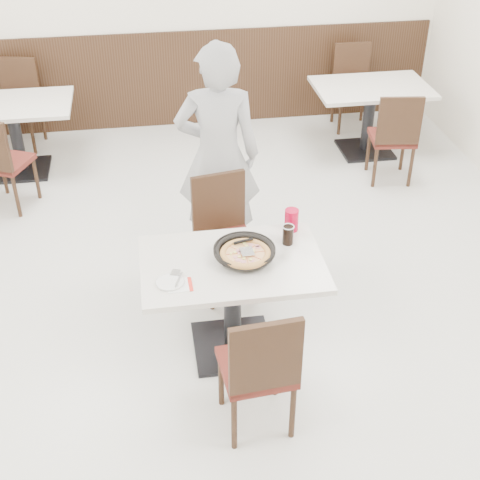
{
  "coord_description": "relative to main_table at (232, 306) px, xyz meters",
  "views": [
    {
      "loc": [
        -0.46,
        -3.99,
        3.3
      ],
      "look_at": [
        0.11,
        -0.3,
        0.8
      ],
      "focal_mm": 50.0,
      "sensor_mm": 36.0,
      "label": 1
    }
  ],
  "objects": [
    {
      "name": "floor",
      "position": [
        -0.03,
        0.48,
        -0.38
      ],
      "size": [
        7.0,
        7.0,
        0.0
      ],
      "primitive_type": "plane",
      "color": "#B3B3AE",
      "rests_on": "ground"
    },
    {
      "name": "wall_back",
      "position": [
        -0.03,
        3.98,
        1.02
      ],
      "size": [
        6.0,
        0.04,
        2.8
      ],
      "primitive_type": "cube",
      "color": "white",
      "rests_on": "floor"
    },
    {
      "name": "wainscot_back",
      "position": [
        -0.03,
        3.96,
        0.18
      ],
      "size": [
        5.9,
        0.03,
        1.1
      ],
      "primitive_type": "cube",
      "color": "black",
      "rests_on": "floor"
    },
    {
      "name": "main_table",
      "position": [
        0.0,
        0.0,
        0.0
      ],
      "size": [
        1.29,
        0.94,
        0.75
      ],
      "primitive_type": null,
      "rotation": [
        0.0,
        0.0,
        -0.12
      ],
      "color": "silver",
      "rests_on": "floor"
    },
    {
      "name": "chair_near",
      "position": [
        0.04,
        -0.68,
        0.1
      ],
      "size": [
        0.45,
        0.45,
        0.95
      ],
      "primitive_type": null,
      "rotation": [
        0.0,
        0.0,
        0.08
      ],
      "color": "black",
      "rests_on": "floor"
    },
    {
      "name": "chair_far",
      "position": [
        0.05,
        0.66,
        0.1
      ],
      "size": [
        0.49,
        0.49,
        0.95
      ],
      "primitive_type": null,
      "rotation": [
        0.0,
        0.0,
        3.32
      ],
      "color": "black",
      "rests_on": "floor"
    },
    {
      "name": "trivet",
      "position": [
        0.03,
        -0.04,
        0.39
      ],
      "size": [
        0.13,
        0.13,
        0.04
      ],
      "primitive_type": "cylinder",
      "rotation": [
        0.0,
        0.0,
        -0.12
      ],
      "color": "black",
      "rests_on": "main_table"
    },
    {
      "name": "pizza_pan",
      "position": [
        0.08,
        0.02,
        0.42
      ],
      "size": [
        0.38,
        0.38,
        0.01
      ],
      "primitive_type": "cylinder",
      "rotation": [
        0.0,
        0.0,
        -0.12
      ],
      "color": "black",
      "rests_on": "trivet"
    },
    {
      "name": "pizza",
      "position": [
        0.08,
        -0.03,
        0.44
      ],
      "size": [
        0.33,
        0.33,
        0.02
      ],
      "primitive_type": "cylinder",
      "rotation": [
        0.0,
        0.0,
        -0.12
      ],
      "color": "#BB823D",
      "rests_on": "pizza_pan"
    },
    {
      "name": "pizza_server",
      "position": [
        0.09,
        -0.03,
        0.47
      ],
      "size": [
        0.09,
        0.11,
        0.0
      ],
      "primitive_type": "cube",
      "rotation": [
        0.0,
        0.0,
        0.06
      ],
      "color": "white",
      "rests_on": "pizza"
    },
    {
      "name": "napkin",
      "position": [
        -0.37,
        -0.2,
        0.38
      ],
      "size": [
        0.15,
        0.15,
        0.0
      ],
      "primitive_type": "cube",
      "rotation": [
        0.0,
        0.0,
        0.02
      ],
      "color": "silver",
      "rests_on": "main_table"
    },
    {
      "name": "side_plate",
      "position": [
        -0.42,
        -0.17,
        0.38
      ],
      "size": [
        0.2,
        0.2,
        0.01
      ],
      "primitive_type": "cylinder",
      "rotation": [
        0.0,
        0.0,
        -0.12
      ],
      "color": "silver",
      "rests_on": "napkin"
    },
    {
      "name": "fork",
      "position": [
        -0.36,
        -0.16,
        0.39
      ],
      "size": [
        0.07,
        0.16,
        0.0
      ],
      "primitive_type": "cube",
      "rotation": [
        0.0,
        0.0,
        -0.33
      ],
      "color": "white",
      "rests_on": "side_plate"
    },
    {
      "name": "cola_glass",
      "position": [
        0.4,
        0.16,
        0.44
      ],
      "size": [
        0.08,
        0.08,
        0.13
      ],
      "primitive_type": "cylinder",
      "rotation": [
        0.0,
        0.0,
        -0.12
      ],
      "color": "black",
      "rests_on": "main_table"
    },
    {
      "name": "red_cup",
      "position": [
        0.47,
        0.32,
        0.45
      ],
      "size": [
        0.11,
        0.11,
        0.16
      ],
      "primitive_type": "cylinder",
      "rotation": [
        0.0,
        0.0,
        -0.12
      ],
      "color": "#A90323",
      "rests_on": "main_table"
    },
    {
      "name": "diner_person",
      "position": [
        0.06,
        1.2,
        0.55
      ],
      "size": [
        0.72,
        0.52,
        1.84
      ],
      "primitive_type": "imported",
      "rotation": [
        0.0,
        0.0,
        3.02
      ],
      "color": "#ACADB1",
      "rests_on": "floor"
    },
    {
      "name": "bg_table_left",
      "position": [
        -1.79,
        3.0,
        0.0
      ],
      "size": [
        1.27,
        0.92,
        0.75
      ],
      "primitive_type": null,
      "rotation": [
        0.0,
        0.0,
        -0.1
      ],
      "color": "silver",
      "rests_on": "floor"
    },
    {
      "name": "bg_chair_left_near",
      "position": [
        -1.8,
        2.3,
        0.1
      ],
      "size": [
        0.56,
        0.56,
        0.95
      ],
      "primitive_type": null,
      "rotation": [
        0.0,
        0.0,
        -0.43
      ],
      "color": "black",
      "rests_on": "floor"
    },
    {
      "name": "bg_chair_left_far",
      "position": [
        -1.83,
        3.62,
        0.1
      ],
      "size": [
        0.5,
        0.5,
        0.95
      ],
      "primitive_type": null,
      "rotation": [
        0.0,
        0.0,
        2.91
      ],
      "color": "black",
      "rests_on": "floor"
    },
    {
      "name": "bg_table_right",
      "position": [
        1.91,
        2.9,
        0.0
      ],
      "size": [
        1.25,
        0.87,
        0.75
      ],
      "primitive_type": null,
      "rotation": [
        0.0,
        0.0,
        -0.06
      ],
      "color": "silver",
      "rests_on": "floor"
    },
    {
      "name": "bg_chair_right_near",
      "position": [
        1.94,
        2.26,
        0.1
      ],
      "size": [
        0.47,
        0.47,
        0.95
      ],
      "primitive_type": null,
      "rotation": [
        0.0,
        0.0,
        -0.13
      ],
      "color": "black",
      "rests_on": "floor"
    },
    {
      "name": "bg_chair_right_far",
      "position": [
        1.93,
        3.54,
        0.1
      ],
      "size": [
        0.44,
        0.44,
        0.95
      ],
      "primitive_type": null,
      "rotation": [
        0.0,
        0.0,
        3.09
      ],
      "color": "black",
      "rests_on": "floor"
    }
  ]
}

